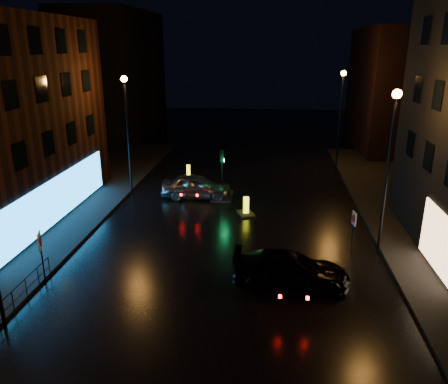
{
  "coord_description": "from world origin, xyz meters",
  "views": [
    {
      "loc": [
        2.01,
        -15.2,
        10.27
      ],
      "look_at": [
        -0.32,
        6.88,
        2.8
      ],
      "focal_mm": 35.0,
      "sensor_mm": 36.0,
      "label": 1
    }
  ],
  "objects": [
    {
      "name": "street_lamp_lfar",
      "position": [
        -7.8,
        14.0,
        5.56
      ],
      "size": [
        0.44,
        0.44,
        8.37
      ],
      "color": "black",
      "rests_on": "ground"
    },
    {
      "name": "bollard_near",
      "position": [
        0.68,
        10.82,
        0.26
      ],
      "size": [
        1.31,
        1.58,
        1.18
      ],
      "rotation": [
        0.0,
        0.0,
        0.35
      ],
      "color": "black",
      "rests_on": "ground"
    },
    {
      "name": "bollard_far",
      "position": [
        -4.48,
        18.58,
        0.23
      ],
      "size": [
        0.94,
        1.3,
        1.06
      ],
      "rotation": [
        0.0,
        0.0,
        0.11
      ],
      "color": "black",
      "rests_on": "ground"
    },
    {
      "name": "road_sign_left",
      "position": [
        -7.9,
        1.35,
        1.87
      ],
      "size": [
        0.27,
        0.58,
        2.49
      ],
      "rotation": [
        0.0,
        0.0,
        0.36
      ],
      "color": "black",
      "rests_on": "ground"
    },
    {
      "name": "building_far_right",
      "position": [
        15.0,
        32.0,
        6.0
      ],
      "size": [
        8.0,
        14.0,
        12.0
      ],
      "primitive_type": "cube",
      "color": "black",
      "rests_on": "ground"
    },
    {
      "name": "pavement_left",
      "position": [
        -14.0,
        8.0,
        0.07
      ],
      "size": [
        12.0,
        44.0,
        0.15
      ],
      "primitive_type": "cube",
      "color": "black",
      "rests_on": "ground"
    },
    {
      "name": "traffic_signal",
      "position": [
        -1.2,
        14.0,
        0.5
      ],
      "size": [
        1.4,
        2.4,
        3.45
      ],
      "color": "black",
      "rests_on": "ground"
    },
    {
      "name": "silver_hatchback",
      "position": [
        -2.99,
        13.74,
        0.83
      ],
      "size": [
        4.92,
        2.11,
        1.65
      ],
      "primitive_type": "imported",
      "rotation": [
        0.0,
        0.0,
        1.6
      ],
      "color": "#9EA1A5",
      "rests_on": "ground"
    },
    {
      "name": "road_sign_right",
      "position": [
        6.5,
        6.26,
        1.62
      ],
      "size": [
        0.15,
        0.52,
        2.16
      ],
      "rotation": [
        0.0,
        0.0,
        3.32
      ],
      "color": "black",
      "rests_on": "ground"
    },
    {
      "name": "street_lamp_rnear",
      "position": [
        7.8,
        6.0,
        5.56
      ],
      "size": [
        0.44,
        0.44,
        8.37
      ],
      "color": "black",
      "rests_on": "ground"
    },
    {
      "name": "dark_sedan",
      "position": [
        3.16,
        2.38,
        0.75
      ],
      "size": [
        5.21,
        2.15,
        1.51
      ],
      "primitive_type": "imported",
      "rotation": [
        0.0,
        0.0,
        1.56
      ],
      "color": "black",
      "rests_on": "ground"
    },
    {
      "name": "street_lamp_rfar",
      "position": [
        7.8,
        22.0,
        5.56
      ],
      "size": [
        0.44,
        0.44,
        8.37
      ],
      "color": "black",
      "rests_on": "ground"
    },
    {
      "name": "ground",
      "position": [
        0.0,
        0.0,
        0.0
      ],
      "size": [
        120.0,
        120.0,
        0.0
      ],
      "primitive_type": "plane",
      "color": "black",
      "rests_on": "ground"
    },
    {
      "name": "guard_railing",
      "position": [
        -8.0,
        -1.0,
        0.74
      ],
      "size": [
        0.05,
        6.04,
        1.0
      ],
      "color": "black",
      "rests_on": "ground"
    },
    {
      "name": "building_far_left",
      "position": [
        -16.0,
        35.0,
        7.0
      ],
      "size": [
        8.0,
        16.0,
        14.0
      ],
      "primitive_type": "cube",
      "color": "black",
      "rests_on": "ground"
    }
  ]
}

